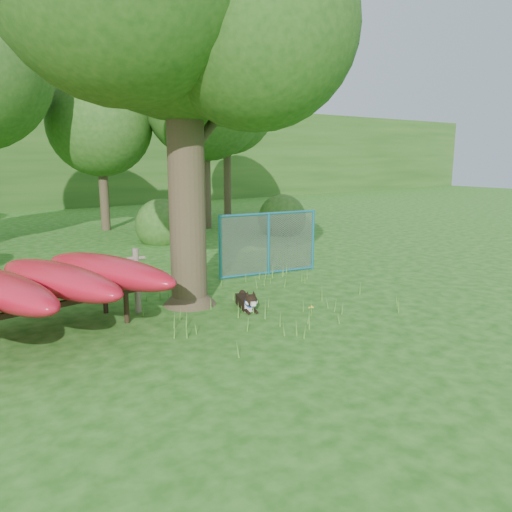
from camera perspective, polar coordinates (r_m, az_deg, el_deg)
ground at (r=8.98m, az=3.59°, el=-7.64°), size 80.00×80.00×0.00m
wooden_post at (r=9.65m, az=-13.46°, el=-2.53°), size 0.34×0.15×1.24m
kayak_rack at (r=8.81m, az=-24.42°, el=-2.96°), size 4.28×3.81×1.17m
husky_dog at (r=9.68m, az=-1.01°, el=-5.24°), size 0.49×0.93×0.44m
fence_section at (r=12.39m, az=1.45°, el=1.44°), size 2.64×0.54×2.60m
wildflower_clump at (r=9.33m, az=6.32°, el=-5.93°), size 0.09×0.08×0.20m
bg_tree_c at (r=20.72m, az=-17.41°, el=14.18°), size 4.00×4.00×6.12m
bg_tree_d at (r=20.49m, az=-5.89°, el=17.40°), size 4.80×4.80×7.50m
bg_tree_e at (r=24.62m, az=-3.39°, el=16.77°), size 4.60×4.60×7.55m
shrub_right at (r=19.02m, az=2.98°, el=2.55°), size 1.80×1.80×1.80m
shrub_mid at (r=17.43m, az=-10.64°, el=1.55°), size 1.80×1.80×1.80m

